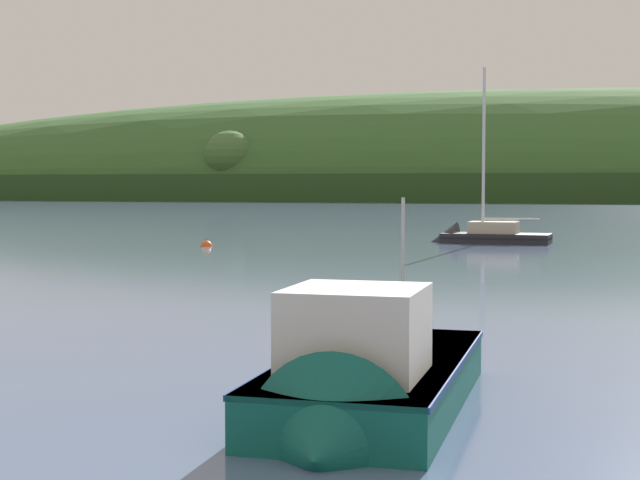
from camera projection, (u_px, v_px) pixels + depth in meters
name	position (u px, v px, depth m)	size (l,w,h in m)	color
far_shoreline_hill	(477.00, 197.00, 220.29)	(489.82, 134.15, 49.39)	#27431B
sailboat_near_mooring	(481.00, 240.00, 54.70)	(6.88, 2.79, 11.08)	#232328
fishing_boat_moored	(366.00, 394.00, 13.71)	(3.26, 6.78, 4.08)	#0F564C
mooring_buoy_off_fishing_boat	(207.00, 246.00, 51.81)	(0.61, 0.61, 0.69)	#EA5B19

